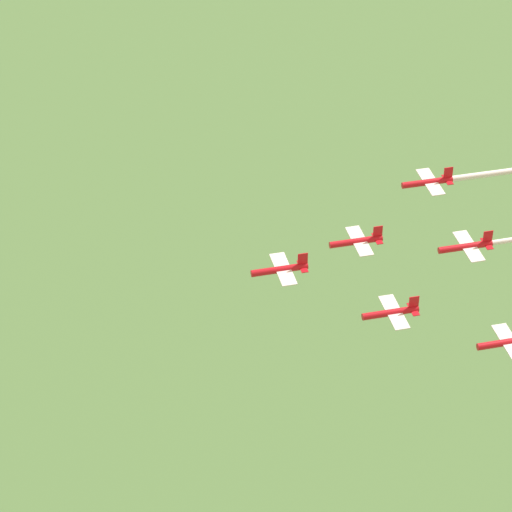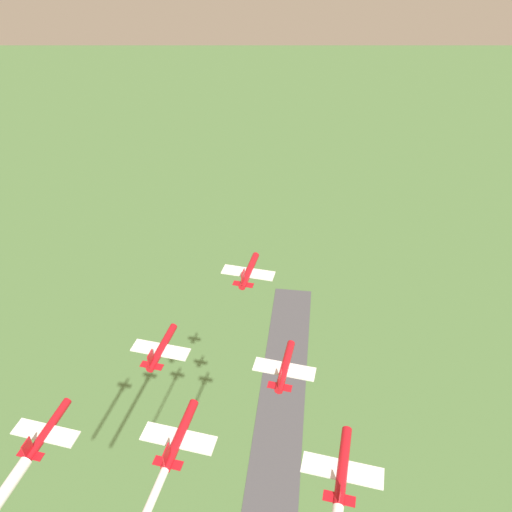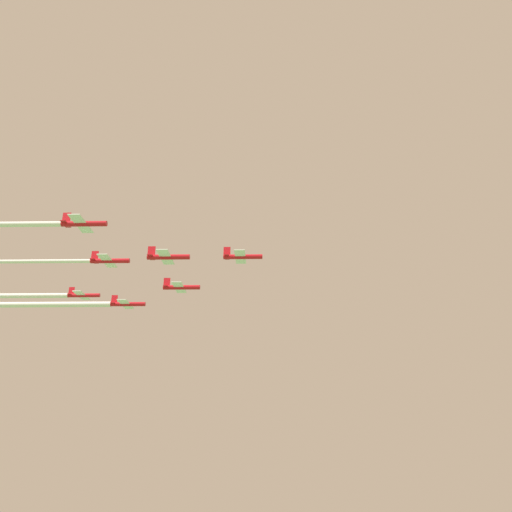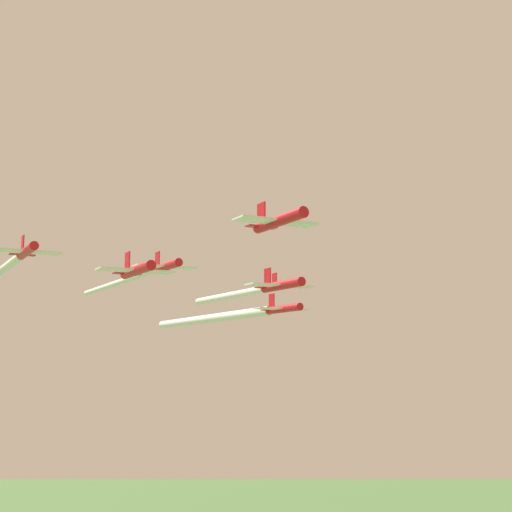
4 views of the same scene
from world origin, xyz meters
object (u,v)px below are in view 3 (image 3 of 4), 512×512
Objects in this scene: jet_4 at (109,261)px; jet_2 at (167,257)px; jet_3 at (127,304)px; jet_1 at (180,287)px; jet_5 at (82,224)px; jet_0 at (241,257)px; jet_6 at (83,295)px.

jet_2 is at bearing 59.53° from jet_4.
jet_3 is at bearing -150.46° from jet_2.
jet_1 is at bearing 120.47° from jet_4.
jet_4 is at bearing 180.00° from jet_5.
jet_1 is 1.00× the size of jet_2.
jet_0 reaches higher than jet_6.
jet_2 is 17.45m from jet_4.
jet_4 is 1.00× the size of jet_6.
jet_6 is at bearing -120.47° from jet_1.
jet_2 is (-13.46, 11.17, 0.73)m from jet_1.
jet_2 is at bearing 29.54° from jet_3.
jet_1 is 1.00× the size of jet_6.
jet_1 reaches higher than jet_3.
jet_2 is 45.99m from jet_6.
jet_6 reaches higher than jet_2.
jet_1 is at bearing 180.00° from jet_2.
jet_6 is (45.89, 0.54, 2.97)m from jet_2.
jet_5 is at bearing 0.00° from jet_4.
jet_5 is at bearing -59.53° from jet_2.
jet_5 is at bearing -29.54° from jet_1.
jet_3 is (32.44, 11.71, -5.66)m from jet_0.
jet_5 is at bearing 0.00° from jet_3.
jet_2 is 30.23m from jet_3.
jet_4 is 1.00× the size of jet_5.
jet_6 is (43.13, -16.48, -0.50)m from jet_5.
jet_4 is (2.76, 17.02, 3.42)m from jet_1.
jet_0 is 1.00× the size of jet_6.
jet_1 is 17.58m from jet_4.
jet_4 is (18.98, 22.88, -0.77)m from jet_0.
jet_1 is at bearing 59.53° from jet_3.
jet_6 is at bearing -161.22° from jet_5.
jet_6 reaches higher than jet_4.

